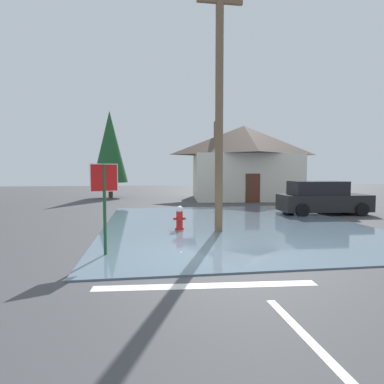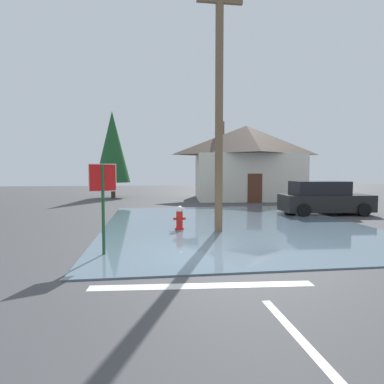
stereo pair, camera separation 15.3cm
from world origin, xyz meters
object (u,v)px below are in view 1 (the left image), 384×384
object	(u,v)px
fire_hydrant	(179,218)
parked_car	(322,199)
stop_sign_near	(104,191)
house	(244,161)
utility_pole	(219,106)
pine_tree_tall_left	(110,147)

from	to	relation	value
fire_hydrant	parked_car	distance (m)	8.32
stop_sign_near	fire_hydrant	bearing A→B (deg)	55.18
house	utility_pole	bearing A→B (deg)	-110.89
stop_sign_near	parked_car	distance (m)	11.94
utility_pole	pine_tree_tall_left	size ratio (longest dim) A/B	1.23
stop_sign_near	utility_pole	size ratio (longest dim) A/B	0.28
fire_hydrant	stop_sign_near	bearing A→B (deg)	-124.82
utility_pole	pine_tree_tall_left	xyz separation A→B (m)	(-5.39, 15.69, -0.35)
house	pine_tree_tall_left	size ratio (longest dim) A/B	1.25
utility_pole	house	world-z (taller)	utility_pole
fire_hydrant	parked_car	xyz separation A→B (m)	(7.60, 3.38, 0.35)
house	stop_sign_near	bearing A→B (deg)	-118.54
stop_sign_near	house	world-z (taller)	house
fire_hydrant	pine_tree_tall_left	bearing A→B (deg)	104.92
fire_hydrant	house	size ratio (longest dim) A/B	0.10
utility_pole	parked_car	distance (m)	8.24
pine_tree_tall_left	stop_sign_near	bearing A→B (deg)	-84.54
parked_car	pine_tree_tall_left	xyz separation A→B (m)	(-11.63, 11.77, 3.33)
house	pine_tree_tall_left	distance (m)	10.78
stop_sign_near	house	bearing A→B (deg)	61.46
stop_sign_near	pine_tree_tall_left	size ratio (longest dim) A/B	0.34
house	pine_tree_tall_left	bearing A→B (deg)	166.59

